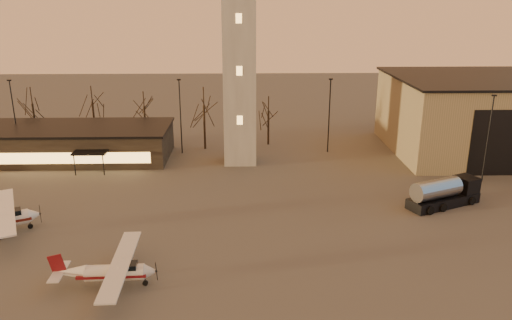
{
  "coord_description": "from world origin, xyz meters",
  "views": [
    {
      "loc": [
        0.55,
        -31.51,
        20.19
      ],
      "look_at": [
        1.62,
        13.0,
        5.73
      ],
      "focal_mm": 35.0,
      "sensor_mm": 36.0,
      "label": 1
    }
  ],
  "objects_px": {
    "fuel_truck": "(444,195)",
    "terminal": "(73,143)",
    "cessna_front": "(117,275)",
    "hangar": "(505,114)",
    "control_tower": "(239,32)",
    "cessna_rear": "(2,222)"
  },
  "relations": [
    {
      "from": "control_tower",
      "to": "terminal",
      "type": "relative_size",
      "value": 1.28
    },
    {
      "from": "cessna_front",
      "to": "cessna_rear",
      "type": "distance_m",
      "value": 15.33
    },
    {
      "from": "control_tower",
      "to": "terminal",
      "type": "xyz_separation_m",
      "value": [
        -21.99,
        1.98,
        -14.17
      ]
    },
    {
      "from": "terminal",
      "to": "control_tower",
      "type": "bearing_deg",
      "value": -5.15
    },
    {
      "from": "terminal",
      "to": "hangar",
      "type": "bearing_deg",
      "value": 1.97
    },
    {
      "from": "terminal",
      "to": "cessna_front",
      "type": "bearing_deg",
      "value": -67.18
    },
    {
      "from": "terminal",
      "to": "cessna_rear",
      "type": "xyz_separation_m",
      "value": [
        0.74,
        -22.23,
        -1.09
      ]
    },
    {
      "from": "hangar",
      "to": "cessna_rear",
      "type": "distance_m",
      "value": 62.3
    },
    {
      "from": "control_tower",
      "to": "terminal",
      "type": "height_order",
      "value": "control_tower"
    },
    {
      "from": "cessna_rear",
      "to": "fuel_truck",
      "type": "bearing_deg",
      "value": -17.82
    },
    {
      "from": "fuel_truck",
      "to": "terminal",
      "type": "bearing_deg",
      "value": 134.28
    },
    {
      "from": "control_tower",
      "to": "fuel_truck",
      "type": "height_order",
      "value": "control_tower"
    },
    {
      "from": "control_tower",
      "to": "cessna_front",
      "type": "relative_size",
      "value": 3.2
    },
    {
      "from": "terminal",
      "to": "cessna_front",
      "type": "relative_size",
      "value": 2.49
    },
    {
      "from": "hangar",
      "to": "cessna_rear",
      "type": "relative_size",
      "value": 2.81
    },
    {
      "from": "hangar",
      "to": "terminal",
      "type": "height_order",
      "value": "hangar"
    },
    {
      "from": "fuel_truck",
      "to": "control_tower",
      "type": "bearing_deg",
      "value": 120.17
    },
    {
      "from": "hangar",
      "to": "cessna_front",
      "type": "bearing_deg",
      "value": -143.46
    },
    {
      "from": "cessna_front",
      "to": "cessna_rear",
      "type": "height_order",
      "value": "cessna_rear"
    },
    {
      "from": "cessna_rear",
      "to": "terminal",
      "type": "bearing_deg",
      "value": 66.83
    },
    {
      "from": "cessna_front",
      "to": "fuel_truck",
      "type": "xyz_separation_m",
      "value": [
        29.61,
        14.36,
        0.21
      ]
    },
    {
      "from": "cessna_front",
      "to": "fuel_truck",
      "type": "relative_size",
      "value": 1.24
    }
  ]
}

